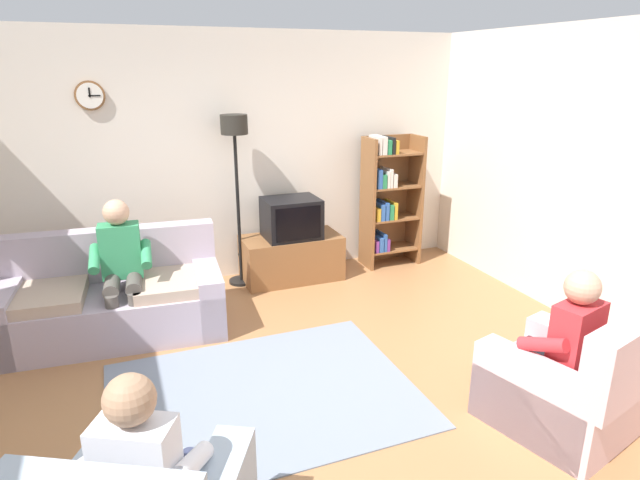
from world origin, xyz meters
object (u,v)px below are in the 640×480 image
(bookshelf, at_px, (387,198))
(person_in_left_armchair, at_px, (148,466))
(tv, at_px, (291,218))
(floor_lamp, at_px, (235,154))
(couch, at_px, (113,301))
(person_in_right_armchair, at_px, (561,340))
(tv_stand, at_px, (291,258))
(armchair_near_bookshelf, at_px, (567,388))
(person_on_couch, at_px, (121,263))

(bookshelf, relative_size, person_in_left_armchair, 1.40)
(tv, relative_size, floor_lamp, 0.32)
(couch, bearing_deg, bookshelf, 13.10)
(person_in_right_armchair, bearing_deg, tv_stand, 105.27)
(floor_lamp, bearing_deg, person_in_right_armchair, -66.19)
(person_in_right_armchair, bearing_deg, bookshelf, 82.84)
(floor_lamp, height_order, armchair_near_bookshelf, floor_lamp)
(floor_lamp, height_order, person_in_left_armchair, floor_lamp)
(couch, xyz_separation_m, person_in_right_armchair, (2.75, -2.42, 0.29))
(floor_lamp, bearing_deg, tv_stand, -9.98)
(tv_stand, distance_m, armchair_near_bookshelf, 3.28)
(armchair_near_bookshelf, bearing_deg, person_in_left_armchair, -177.08)
(person_on_couch, relative_size, person_in_right_armchair, 1.11)
(couch, bearing_deg, person_in_left_armchair, -87.11)
(armchair_near_bookshelf, bearing_deg, couch, 137.89)
(tv, bearing_deg, person_in_left_armchair, -118.43)
(person_in_left_armchair, bearing_deg, person_in_right_armchair, 4.82)
(bookshelf, xyz_separation_m, person_in_left_armchair, (-3.01, -3.37, -0.22))
(tv, xyz_separation_m, bookshelf, (1.24, 0.09, 0.10))
(floor_lamp, relative_size, person_on_couch, 1.49)
(tv, distance_m, person_on_couch, 1.95)
(tv_stand, height_order, bookshelf, bookshelf)
(tv_stand, height_order, tv, tv)
(bookshelf, bearing_deg, tv_stand, -176.78)
(couch, distance_m, person_in_right_armchair, 3.67)
(armchair_near_bookshelf, bearing_deg, floor_lamp, 113.59)
(bookshelf, height_order, person_in_right_armchair, bookshelf)
(person_on_couch, height_order, person_in_left_armchair, person_on_couch)
(floor_lamp, bearing_deg, couch, -150.52)
(tv, bearing_deg, person_in_right_armchair, -74.61)
(person_in_right_armchair, bearing_deg, couch, 138.65)
(tv_stand, bearing_deg, floor_lamp, 170.02)
(tv, bearing_deg, person_on_couch, -157.42)
(couch, bearing_deg, person_in_right_armchair, -41.35)
(couch, distance_m, tv_stand, 2.02)
(tv_stand, bearing_deg, tv, -90.00)
(person_on_couch, xyz_separation_m, person_in_right_armchair, (2.64, -2.31, -0.09))
(floor_lamp, relative_size, person_in_right_armchair, 1.65)
(tv, distance_m, person_in_left_armchair, 3.73)
(tv_stand, height_order, person_in_right_armchair, person_in_right_armchair)
(floor_lamp, distance_m, person_on_couch, 1.69)
(person_on_couch, bearing_deg, person_in_right_armchair, -41.20)
(couch, height_order, tv, tv)
(floor_lamp, distance_m, person_in_left_armchair, 3.71)
(armchair_near_bookshelf, bearing_deg, person_on_couch, 138.01)
(couch, xyz_separation_m, floor_lamp, (1.35, 0.76, 1.14))
(bookshelf, xyz_separation_m, person_on_couch, (-3.03, -0.84, -0.12))
(tv_stand, relative_size, bookshelf, 0.70)
(tv, height_order, floor_lamp, floor_lamp)
(tv, bearing_deg, tv_stand, 90.00)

